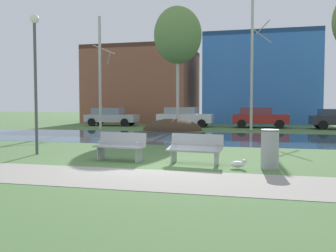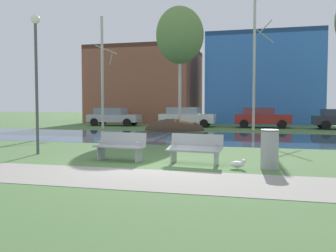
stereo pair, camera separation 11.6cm
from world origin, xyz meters
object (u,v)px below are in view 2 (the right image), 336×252
at_px(bench_left, 120,146).
at_px(seagull, 238,164).
at_px(streetlamp, 36,60).
at_px(trash_bin, 270,149).
at_px(parked_van_nearest_silver, 113,116).
at_px(parked_hatch_third_red, 262,117).
at_px(bench_right, 195,148).
at_px(parked_sedan_second_white, 186,117).

xyz_separation_m(bench_left, seagull, (3.63, -0.56, -0.34)).
relative_size(bench_left, streetlamp, 0.34).
bearing_deg(trash_bin, parked_van_nearest_silver, 123.81).
bearing_deg(parked_van_nearest_silver, parked_hatch_third_red, 1.20).
xyz_separation_m(bench_right, streetlamp, (-5.75, 0.75, 2.81)).
distance_m(seagull, parked_van_nearest_silver, 21.79).
height_order(bench_left, parked_hatch_third_red, parked_hatch_third_red).
height_order(streetlamp, parked_van_nearest_silver, streetlamp).
bearing_deg(parked_sedan_second_white, parked_van_nearest_silver, -179.46).
height_order(trash_bin, streetlamp, streetlamp).
relative_size(bench_right, streetlamp, 0.34).
bearing_deg(streetlamp, parked_hatch_third_red, 66.64).
bearing_deg(bench_right, bench_left, 180.00).
bearing_deg(parked_sedan_second_white, seagull, -74.25).
bearing_deg(bench_left, streetlamp, 167.54).
bearing_deg(streetlamp, parked_sedan_second_white, 84.09).
bearing_deg(parked_hatch_third_red, bench_right, -95.64).
xyz_separation_m(bench_right, trash_bin, (2.11, -0.33, 0.08)).
height_order(trash_bin, parked_van_nearest_silver, parked_van_nearest_silver).
bearing_deg(parked_sedan_second_white, streetlamp, -95.91).
relative_size(bench_left, bench_right, 1.00).
distance_m(seagull, streetlamp, 7.82).
bearing_deg(parked_hatch_third_red, streetlamp, -113.36).
relative_size(bench_left, parked_van_nearest_silver, 0.39).
distance_m(parked_van_nearest_silver, parked_sedan_second_white, 6.19).
bearing_deg(seagull, streetlamp, 169.42).
bearing_deg(streetlamp, trash_bin, -7.82).
xyz_separation_m(bench_left, parked_hatch_third_red, (4.15, 18.22, 0.33)).
bearing_deg(bench_left, parked_van_nearest_silver, 113.46).
bearing_deg(trash_bin, seagull, -164.08).
height_order(seagull, parked_hatch_third_red, parked_hatch_third_red).
xyz_separation_m(bench_left, streetlamp, (-3.40, 0.75, 2.81)).
distance_m(trash_bin, parked_hatch_third_red, 18.56).
bearing_deg(trash_bin, bench_left, 175.78).
distance_m(bench_left, seagull, 3.69).
distance_m(seagull, parked_sedan_second_white, 19.33).
xyz_separation_m(bench_left, trash_bin, (4.46, -0.33, 0.08)).
relative_size(trash_bin, parked_sedan_second_white, 0.25).
relative_size(trash_bin, streetlamp, 0.22).
xyz_separation_m(trash_bin, parked_sedan_second_white, (-6.07, 18.36, 0.25)).
distance_m(trash_bin, parked_van_nearest_silver, 22.03).
xyz_separation_m(parked_van_nearest_silver, parked_hatch_third_red, (11.95, 0.25, 0.02)).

